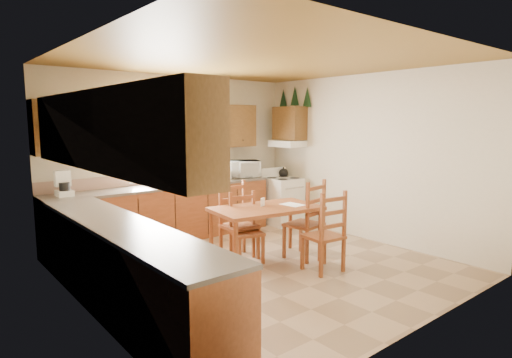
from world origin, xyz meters
TOP-DOWN VIEW (x-y plane):
  - floor at (0.00, 0.00)m, footprint 4.50×4.50m
  - ceiling at (0.00, 0.00)m, footprint 4.50×4.50m
  - wall_left at (-2.25, 0.00)m, footprint 4.50×4.50m
  - wall_right at (2.25, 0.00)m, footprint 4.50×4.50m
  - wall_back at (0.00, 2.25)m, footprint 4.50×4.50m
  - wall_front at (0.00, -2.25)m, footprint 4.50×4.50m
  - lower_cab_back at (-0.38, 1.95)m, footprint 3.75×0.60m
  - lower_cab_left at (-1.95, -0.15)m, footprint 0.60×3.60m
  - counter_back at (-0.38, 1.95)m, footprint 3.75×0.63m
  - counter_left at (-1.95, -0.15)m, footprint 0.63×3.60m
  - backsplash at (-0.38, 2.24)m, footprint 3.75×0.01m
  - upper_cab_back_left at (-1.55, 2.08)m, footprint 1.41×0.33m
  - upper_cab_back_right at (0.86, 2.08)m, footprint 1.25×0.33m
  - upper_cab_left at (-2.08, -0.15)m, footprint 0.33×3.60m
  - upper_cab_stove at (2.08, 1.65)m, footprint 0.33×0.62m
  - range_hood at (2.03, 1.65)m, footprint 0.44×0.62m
  - window_frame at (-0.30, 2.22)m, footprint 1.13×0.02m
  - window_pane at (-0.30, 2.21)m, footprint 1.05×0.01m
  - window_valance at (-0.30, 2.19)m, footprint 1.19×0.01m
  - sink_basin at (-0.30, 1.95)m, footprint 0.75×0.45m
  - pine_decal_a at (2.21, 1.33)m, footprint 0.22×0.22m
  - pine_decal_b at (2.21, 1.65)m, footprint 0.22×0.22m
  - pine_decal_c at (2.21, 1.97)m, footprint 0.22×0.22m
  - stove at (1.88, 1.60)m, footprint 0.62×0.64m
  - coffeemaker at (-1.92, 1.94)m, footprint 0.21×0.26m
  - paper_towel at (0.26, 2.00)m, footprint 0.17×0.17m
  - toaster at (0.74, 1.88)m, footprint 0.19×0.12m
  - microwave at (1.22, 1.94)m, footprint 0.61×0.54m
  - dining_table at (0.19, 0.13)m, footprint 1.56×1.03m
  - chair_near_left at (0.74, -0.06)m, footprint 0.54×0.52m
  - chair_near_right at (0.54, -0.60)m, footprint 0.49×0.47m
  - chair_far_left at (-0.02, 0.29)m, footprint 0.49×0.48m
  - chair_far_right at (0.01, 0.50)m, footprint 0.49×0.47m
  - table_paper at (0.58, 0.01)m, footprint 0.26×0.33m
  - table_card at (0.19, 0.20)m, footprint 0.09×0.05m

SIDE VIEW (x-z plane):
  - floor at x=0.00m, z-range 0.00..0.00m
  - dining_table at x=0.19m, z-range 0.00..0.78m
  - stove at x=1.88m, z-range 0.00..0.86m
  - lower_cab_back at x=-0.38m, z-range 0.00..0.88m
  - lower_cab_left at x=-1.95m, z-range 0.00..0.88m
  - chair_far_left at x=-0.02m, z-range 0.00..0.96m
  - chair_near_right at x=0.54m, z-range 0.00..1.06m
  - chair_far_right at x=0.01m, z-range 0.00..1.08m
  - chair_near_left at x=0.74m, z-range 0.00..1.12m
  - table_paper at x=0.58m, z-range 0.78..0.78m
  - table_card at x=0.19m, z-range 0.78..0.89m
  - counter_back at x=-0.38m, z-range 0.88..0.92m
  - counter_left at x=-1.95m, z-range 0.88..0.92m
  - sink_basin at x=-0.30m, z-range 0.92..0.96m
  - toaster at x=0.74m, z-range 0.92..1.08m
  - backsplash at x=-0.38m, z-range 0.92..1.10m
  - microwave at x=1.22m, z-range 0.92..1.23m
  - paper_towel at x=0.26m, z-range 0.92..1.23m
  - coffeemaker at x=-1.92m, z-range 0.92..1.28m
  - wall_left at x=-2.25m, z-range 1.35..1.35m
  - wall_right at x=2.25m, z-range 1.35..1.35m
  - wall_back at x=0.00m, z-range 1.35..1.35m
  - wall_front at x=0.00m, z-range 1.35..1.35m
  - range_hood at x=2.03m, z-range 1.46..1.58m
  - window_frame at x=-0.30m, z-range 0.96..2.14m
  - window_pane at x=-0.30m, z-range 1.00..2.10m
  - upper_cab_back_left at x=-1.55m, z-range 1.48..2.23m
  - upper_cab_back_right at x=0.86m, z-range 1.48..2.23m
  - upper_cab_left at x=-2.08m, z-range 1.48..2.23m
  - upper_cab_stove at x=2.08m, z-range 1.59..2.21m
  - window_valance at x=-0.30m, z-range 1.93..2.17m
  - pine_decal_a at x=2.21m, z-range 2.20..2.56m
  - pine_decal_c at x=2.21m, z-range 2.20..2.56m
  - pine_decal_b at x=2.21m, z-range 2.24..2.60m
  - ceiling at x=0.00m, z-range 2.70..2.70m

